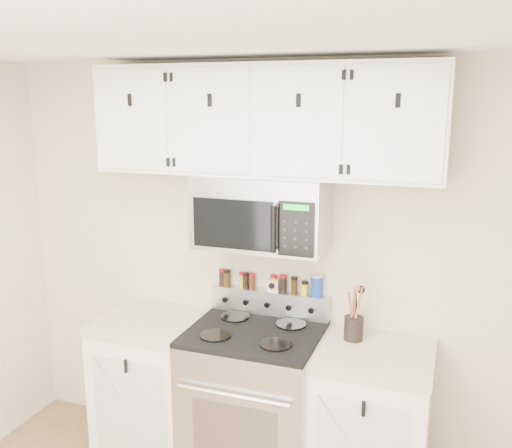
{
  "coord_description": "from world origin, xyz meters",
  "views": [
    {
      "loc": [
        1.05,
        -1.49,
        2.28
      ],
      "look_at": [
        0.0,
        1.45,
        1.58
      ],
      "focal_mm": 40.0,
      "sensor_mm": 36.0,
      "label": 1
    }
  ],
  "objects": [
    {
      "name": "back_wall",
      "position": [
        0.0,
        1.75,
        1.25
      ],
      "size": [
        3.5,
        0.01,
        2.5
      ],
      "primitive_type": "cube",
      "color": "#C0B390",
      "rests_on": "floor"
    },
    {
      "name": "ceiling",
      "position": [
        0.0,
        0.0,
        2.5
      ],
      "size": [
        3.5,
        3.5,
        0.01
      ],
      "primitive_type": "cube",
      "color": "white",
      "rests_on": "back_wall"
    },
    {
      "name": "range",
      "position": [
        0.0,
        1.43,
        0.49
      ],
      "size": [
        0.76,
        0.65,
        1.1
      ],
      "color": "#B7B7BA",
      "rests_on": "floor"
    },
    {
      "name": "base_cabinet_left",
      "position": [
        -0.69,
        1.45,
        0.46
      ],
      "size": [
        0.64,
        0.62,
        0.92
      ],
      "color": "white",
      "rests_on": "floor"
    },
    {
      "name": "base_cabinet_right",
      "position": [
        0.69,
        1.45,
        0.46
      ],
      "size": [
        0.64,
        0.62,
        0.92
      ],
      "color": "white",
      "rests_on": "floor"
    },
    {
      "name": "microwave",
      "position": [
        0.0,
        1.55,
        1.63
      ],
      "size": [
        0.76,
        0.44,
        0.42
      ],
      "color": "#9E9EA3",
      "rests_on": "back_wall"
    },
    {
      "name": "upper_cabinets",
      "position": [
        -0.0,
        1.58,
        2.15
      ],
      "size": [
        2.0,
        0.35,
        0.62
      ],
      "color": "white",
      "rests_on": "back_wall"
    },
    {
      "name": "utensil_crock",
      "position": [
        0.55,
        1.56,
        1.0
      ],
      "size": [
        0.11,
        0.11,
        0.32
      ],
      "color": "black",
      "rests_on": "base_cabinet_right"
    },
    {
      "name": "kitchen_timer",
      "position": [
        0.02,
        1.71,
        1.14
      ],
      "size": [
        0.07,
        0.06,
        0.08
      ],
      "primitive_type": "cube",
      "rotation": [
        0.0,
        0.0,
        0.18
      ],
      "color": "silver",
      "rests_on": "range"
    },
    {
      "name": "salt_canister",
      "position": [
        0.3,
        1.71,
        1.17
      ],
      "size": [
        0.07,
        0.07,
        0.13
      ],
      "color": "#163D99",
      "rests_on": "range"
    },
    {
      "name": "spice_jar_0",
      "position": [
        -0.32,
        1.71,
        1.15
      ],
      "size": [
        0.05,
        0.05,
        0.11
      ],
      "color": "black",
      "rests_on": "range"
    },
    {
      "name": "spice_jar_1",
      "position": [
        -0.29,
        1.71,
        1.15
      ],
      "size": [
        0.05,
        0.05,
        0.1
      ],
      "color": "#3B270E",
      "rests_on": "range"
    },
    {
      "name": "spice_jar_2",
      "position": [
        -0.18,
        1.71,
        1.15
      ],
      "size": [
        0.04,
        0.04,
        0.1
      ],
      "color": "gold",
      "rests_on": "range"
    },
    {
      "name": "spice_jar_3",
      "position": [
        -0.16,
        1.71,
        1.15
      ],
      "size": [
        0.04,
        0.04,
        0.1
      ],
      "color": "black",
      "rests_on": "range"
    },
    {
      "name": "spice_jar_4",
      "position": [
        -0.12,
        1.71,
        1.15
      ],
      "size": [
        0.04,
        0.04,
        0.1
      ],
      "color": "#452310",
      "rests_on": "range"
    },
    {
      "name": "spice_jar_5",
      "position": [
        0.02,
        1.71,
        1.15
      ],
      "size": [
        0.04,
        0.04,
        0.1
      ],
      "color": "gold",
      "rests_on": "range"
    },
    {
      "name": "spice_jar_6",
      "position": [
        0.09,
        1.71,
        1.16
      ],
      "size": [
        0.05,
        0.05,
        0.11
      ],
      "color": "black",
      "rests_on": "range"
    },
    {
      "name": "spice_jar_7",
      "position": [
        0.16,
        1.71,
        1.15
      ],
      "size": [
        0.04,
        0.04,
        0.11
      ],
      "color": "#391E0D",
      "rests_on": "range"
    },
    {
      "name": "spice_jar_8",
      "position": [
        0.22,
        1.71,
        1.14
      ],
      "size": [
        0.04,
        0.04,
        0.09
      ],
      "color": "yellow",
      "rests_on": "range"
    }
  ]
}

